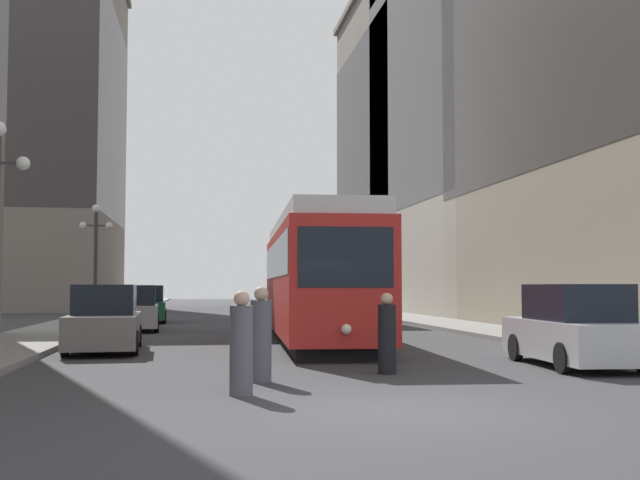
{
  "coord_description": "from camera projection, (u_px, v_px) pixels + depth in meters",
  "views": [
    {
      "loc": [
        -2.86,
        -11.01,
        1.77
      ],
      "look_at": [
        0.24,
        9.17,
        2.98
      ],
      "focal_mm": 44.26,
      "sensor_mm": 36.0,
      "label": 1
    }
  ],
  "objects": [
    {
      "name": "ground_plane",
      "position": [
        401.0,
        411.0,
        11.2
      ],
      "size": [
        200.0,
        200.0,
        0.0
      ],
      "primitive_type": "plane",
      "color": "#38383A"
    },
    {
      "name": "sidewalk_left",
      "position": [
        113.0,
        313.0,
        49.43
      ],
      "size": [
        3.03,
        120.0,
        0.15
      ],
      "primitive_type": "cube",
      "color": "gray",
      "rests_on": "ground"
    },
    {
      "name": "sidewalk_right",
      "position": [
        369.0,
        312.0,
        51.91
      ],
      "size": [
        3.03,
        120.0,
        0.15
      ],
      "primitive_type": "cube",
      "color": "gray",
      "rests_on": "ground"
    },
    {
      "name": "streetcar",
      "position": [
        316.0,
        276.0,
        24.92
      ],
      "size": [
        3.28,
        14.19,
        3.89
      ],
      "rotation": [
        0.0,
        0.0,
        -0.05
      ],
      "color": "black",
      "rests_on": "ground"
    },
    {
      "name": "transit_bus",
      "position": [
        332.0,
        283.0,
        40.67
      ],
      "size": [
        2.79,
        12.04,
        3.45
      ],
      "rotation": [
        0.0,
        0.0,
        0.02
      ],
      "color": "black",
      "rests_on": "ground"
    },
    {
      "name": "parked_car_left_near",
      "position": [
        105.0,
        320.0,
        21.51
      ],
      "size": [
        2.05,
        4.91,
        1.82
      ],
      "rotation": [
        0.0,
        0.0,
        0.05
      ],
      "color": "black",
      "rests_on": "ground"
    },
    {
      "name": "parked_car_left_mid",
      "position": [
        147.0,
        305.0,
        38.7
      ],
      "size": [
        2.01,
        4.8,
        1.82
      ],
      "rotation": [
        0.0,
        0.0,
        0.03
      ],
      "color": "black",
      "rests_on": "ground"
    },
    {
      "name": "parked_car_right_far",
      "position": [
        575.0,
        328.0,
        17.44
      ],
      "size": [
        2.09,
        4.65,
        1.82
      ],
      "rotation": [
        0.0,
        0.0,
        3.08
      ],
      "color": "black",
      "rests_on": "ground"
    },
    {
      "name": "parked_car_left_far",
      "position": [
        135.0,
        310.0,
        31.56
      ],
      "size": [
        2.07,
        4.69,
        1.82
      ],
      "rotation": [
        0.0,
        0.0,
        0.05
      ],
      "color": "black",
      "rests_on": "ground"
    },
    {
      "name": "pedestrian_crossing_near",
      "position": [
        241.0,
        347.0,
        12.8
      ],
      "size": [
        0.38,
        0.38,
        1.71
      ],
      "rotation": [
        0.0,
        0.0,
        4.2
      ],
      "color": "#4C4C56",
      "rests_on": "ground"
    },
    {
      "name": "pedestrian_crossing_far",
      "position": [
        261.0,
        337.0,
        14.62
      ],
      "size": [
        0.4,
        0.4,
        1.77
      ],
      "rotation": [
        0.0,
        0.0,
        6.24
      ],
      "color": "#4C4C56",
      "rests_on": "ground"
    },
    {
      "name": "pedestrian_on_sidewalk",
      "position": [
        387.0,
        336.0,
        16.01
      ],
      "size": [
        0.37,
        0.37,
        1.64
      ],
      "rotation": [
        0.0,
        0.0,
        3.14
      ],
      "color": "black",
      "rests_on": "ground"
    },
    {
      "name": "lamp_post_left_far",
      "position": [
        96.0,
        245.0,
        34.02
      ],
      "size": [
        1.41,
        0.36,
        5.17
      ],
      "color": "#333338",
      "rests_on": "sidewalk_left"
    },
    {
      "name": "building_left_corner",
      "position": [
        19.0,
        122.0,
        62.27
      ],
      "size": [
        15.19,
        21.22,
        28.55
      ],
      "color": "slate",
      "rests_on": "ground"
    },
    {
      "name": "building_right_midblock",
      "position": [
        499.0,
        95.0,
        50.32
      ],
      "size": [
        13.12,
        20.39,
        27.1
      ],
      "color": "#A89E8E",
      "rests_on": "ground"
    },
    {
      "name": "building_right_far",
      "position": [
        422.0,
        145.0,
        64.07
      ],
      "size": [
        11.18,
        20.58,
        25.78
      ],
      "color": "slate",
      "rests_on": "ground"
    }
  ]
}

